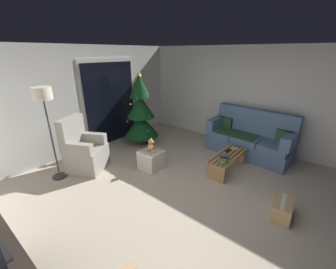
% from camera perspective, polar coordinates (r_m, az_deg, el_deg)
% --- Properties ---
extents(ground_plane, '(7.00, 7.00, 0.00)m').
position_cam_1_polar(ground_plane, '(3.88, 4.40, -15.98)').
color(ground_plane, '#B2A38E').
extents(wall_back, '(5.72, 0.12, 2.50)m').
position_cam_1_polar(wall_back, '(5.54, -22.27, 8.39)').
color(wall_back, beige).
rests_on(wall_back, ground).
extents(wall_right, '(0.12, 6.00, 2.50)m').
position_cam_1_polar(wall_right, '(5.79, 21.61, 8.98)').
color(wall_right, beige).
rests_on(wall_right, ground).
extents(patio_door_frame, '(1.60, 0.02, 2.20)m').
position_cam_1_polar(patio_door_frame, '(5.91, -15.14, 8.47)').
color(patio_door_frame, silver).
rests_on(patio_door_frame, ground).
extents(patio_door_glass, '(1.50, 0.02, 2.10)m').
position_cam_1_polar(patio_door_glass, '(5.90, -14.99, 7.98)').
color(patio_door_glass, black).
rests_on(patio_door_glass, ground).
extents(couch, '(0.91, 1.99, 1.08)m').
position_cam_1_polar(couch, '(5.45, 20.97, -1.03)').
color(couch, slate).
rests_on(couch, ground).
extents(coffee_table, '(1.10, 0.40, 0.36)m').
position_cam_1_polar(coffee_table, '(4.62, 15.66, -6.54)').
color(coffee_table, '#9E7547').
rests_on(coffee_table, ground).
extents(remote_black, '(0.16, 0.08, 0.02)m').
position_cam_1_polar(remote_black, '(4.72, 15.81, -4.17)').
color(remote_black, black).
rests_on(remote_black, coffee_table).
extents(remote_silver, '(0.08, 0.16, 0.02)m').
position_cam_1_polar(remote_silver, '(4.48, 15.59, -5.60)').
color(remote_silver, '#ADADB2').
rests_on(remote_silver, coffee_table).
extents(remote_white, '(0.09, 0.16, 0.02)m').
position_cam_1_polar(remote_white, '(4.86, 17.34, -3.58)').
color(remote_white, silver).
rests_on(remote_white, coffee_table).
extents(book_stack, '(0.29, 0.23, 0.11)m').
position_cam_1_polar(book_stack, '(4.23, 14.70, -6.42)').
color(book_stack, '#337042').
rests_on(book_stack, coffee_table).
extents(cell_phone, '(0.11, 0.16, 0.01)m').
position_cam_1_polar(cell_phone, '(4.19, 14.91, -5.97)').
color(cell_phone, black).
rests_on(cell_phone, book_stack).
extents(christmas_tree, '(0.91, 0.91, 1.90)m').
position_cam_1_polar(christmas_tree, '(5.63, -7.34, 5.76)').
color(christmas_tree, '#4C1E19').
rests_on(christmas_tree, ground).
extents(armchair, '(0.93, 0.93, 1.13)m').
position_cam_1_polar(armchair, '(4.78, -21.58, -4.23)').
color(armchair, gray).
rests_on(armchair, ground).
extents(floor_lamp, '(0.32, 0.32, 1.78)m').
position_cam_1_polar(floor_lamp, '(4.35, -30.30, 7.32)').
color(floor_lamp, '#2D2D30').
rests_on(floor_lamp, ground).
extents(ottoman, '(0.44, 0.44, 0.40)m').
position_cam_1_polar(ottoman, '(4.57, -4.46, -6.75)').
color(ottoman, beige).
rests_on(ottoman, ground).
extents(teddy_bear_honey, '(0.21, 0.22, 0.29)m').
position_cam_1_polar(teddy_bear_honey, '(4.42, -4.44, -3.11)').
color(teddy_bear_honey, tan).
rests_on(teddy_bear_honey, ottoman).
extents(cardboard_box_taped_mid_floor, '(0.51, 0.32, 0.26)m').
position_cam_1_polar(cardboard_box_taped_mid_floor, '(3.83, 28.23, -17.02)').
color(cardboard_box_taped_mid_floor, tan).
rests_on(cardboard_box_taped_mid_floor, ground).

